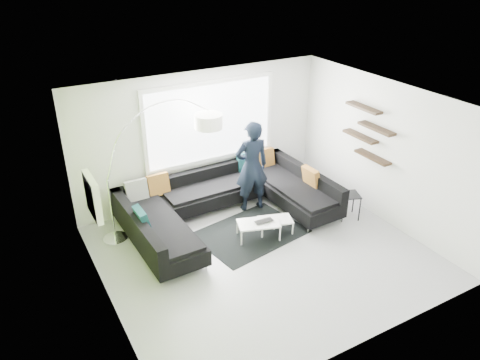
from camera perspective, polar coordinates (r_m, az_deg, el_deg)
name	(u,v)px	position (r m, az deg, el deg)	size (l,w,h in m)	color
ground	(263,253)	(8.59, 2.79, -8.86)	(5.50, 5.50, 0.00)	#939398
room_shell	(261,157)	(7.85, 2.53, 2.78)	(5.54, 5.04, 2.82)	silver
sectional_sofa	(229,205)	(9.27, -1.30, -3.11)	(4.06, 2.58, 0.86)	black
rug	(250,233)	(9.12, 1.26, -6.45)	(1.97, 1.43, 0.01)	black
coffee_table	(267,227)	(9.00, 3.30, -5.76)	(1.01, 0.59, 0.33)	white
arc_lamp	(107,180)	(8.60, -15.88, -0.04)	(2.33, 0.57, 2.53)	silver
side_table	(348,206)	(9.74, 13.06, -3.08)	(0.39, 0.39, 0.53)	black
person	(252,167)	(9.49, 1.43, 1.65)	(0.77, 0.57, 1.94)	black
laptop	(265,223)	(8.80, 3.09, -5.20)	(0.37, 0.25, 0.03)	black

